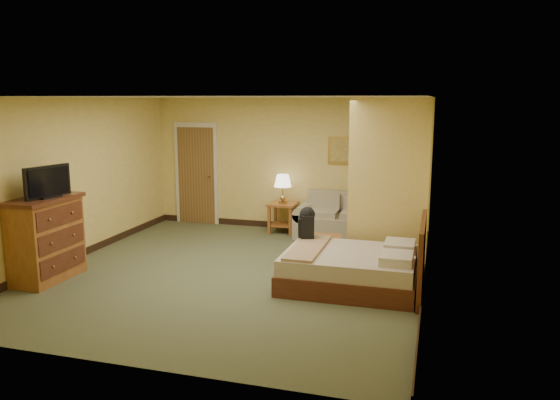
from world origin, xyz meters
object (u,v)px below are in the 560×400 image
at_px(loveseat, 340,223).
at_px(bed, 355,268).
at_px(coffee_table, 319,245).
at_px(dresser, 46,239).

height_order(loveseat, bed, bed).
xyz_separation_m(coffee_table, dresser, (-3.60, -1.82, 0.30)).
relative_size(loveseat, dresser, 1.38).
bearing_deg(loveseat, dresser, -135.35).
height_order(dresser, bed, dresser).
xyz_separation_m(loveseat, dresser, (-3.63, -3.58, 0.34)).
bearing_deg(dresser, bed, 11.99).
bearing_deg(bed, loveseat, 104.12).
bearing_deg(coffee_table, dresser, -153.22).
bearing_deg(coffee_table, bed, -52.31).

